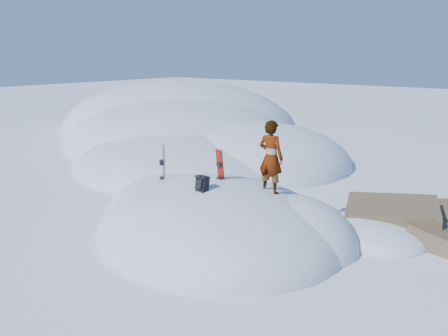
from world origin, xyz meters
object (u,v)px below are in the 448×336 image
Objects in this scene: snowboard_red at (220,173)px; snowboard_dark at (163,173)px; backpack at (202,184)px; person at (271,157)px.

snowboard_red reaches higher than snowboard_dark.
snowboard_dark is at bearing -160.40° from snowboard_red.
snowboard_red is at bearing 107.45° from backpack.
backpack is 1.87m from person.
backpack is at bearing 49.23° from person.
snowboard_dark is (-1.99, -0.24, -0.26)m from snowboard_red.
person is at bearing 43.26° from snowboard_dark.
person is at bearing 23.82° from snowboard_red.
snowboard_dark is at bearing 165.07° from backpack.
snowboard_red is 1.57m from person.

